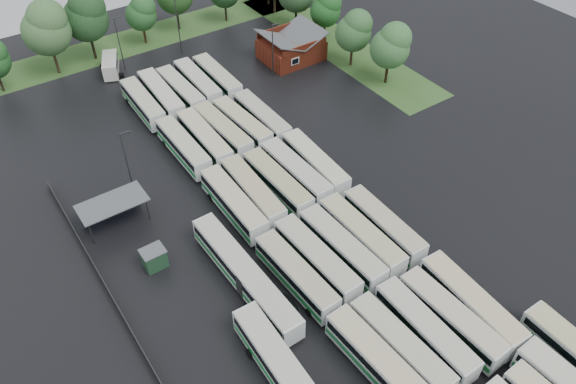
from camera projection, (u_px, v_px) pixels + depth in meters
ground at (333, 273)px, 64.13m from camera, size 160.00×160.00×0.00m
brick_building at (291, 49)px, 98.73m from camera, size 10.07×8.60×5.39m
wash_shed at (112, 204)px, 68.21m from camera, size 8.20×4.20×3.58m
utility_hut at (154, 258)px, 64.07m from camera, size 2.70×2.20×2.62m
grass_strip_north at (126, 43)px, 104.10m from camera, size 80.00×10.00×0.01m
grass_strip_east at (335, 43)px, 104.19m from camera, size 10.00×50.00×0.01m
west_fence at (122, 315)px, 59.27m from camera, size 0.10×50.00×1.20m
bus_r1c0 at (379, 363)px, 53.58m from camera, size 3.22×12.90×3.57m
bus_r1c1 at (400, 346)px, 55.01m from camera, size 3.03×12.39×3.43m
bus_r1c2 at (425, 331)px, 56.31m from camera, size 2.84×12.49×3.47m
bus_r1c3 at (451, 318)px, 57.40m from camera, size 3.05×12.58×3.48m
bus_r1c4 at (471, 303)px, 58.67m from camera, size 3.33×13.00×3.59m
bus_r2c0 at (296, 275)px, 61.53m from camera, size 2.96×12.39×3.43m
bus_r2c1 at (317, 259)px, 63.11m from camera, size 3.02×12.83×3.55m
bus_r2c2 at (342, 248)px, 64.35m from camera, size 3.04×12.81×3.55m
bus_r2c3 at (361, 236)px, 65.72m from camera, size 2.77×12.85×3.57m
bus_r2c4 at (384, 225)px, 67.09m from camera, size 2.84×12.37×3.43m
bus_r3c0 at (234, 204)px, 69.78m from camera, size 2.94×12.74×3.53m
bus_r3c1 at (253, 192)px, 71.31m from camera, size 3.30×12.79×3.53m
bus_r3c2 at (277, 183)px, 72.58m from camera, size 2.83×12.58×3.49m
bus_r3c3 at (296, 173)px, 74.11m from camera, size 2.89×12.79×3.55m
bus_r3c4 at (315, 164)px, 75.48m from camera, size 3.29×12.84×3.54m
bus_r4c0 at (183, 147)px, 78.22m from camera, size 2.73×12.42×3.45m
bus_r4c1 at (205, 139)px, 79.48m from camera, size 3.00×12.71×3.52m
bus_r4c2 at (222, 131)px, 80.91m from camera, size 3.12×12.66×3.50m
bus_r4c3 at (242, 124)px, 82.23m from camera, size 3.22×12.34×3.40m
bus_r4c4 at (262, 118)px, 83.43m from camera, size 2.67×12.27×3.41m
bus_r5c0 at (143, 103)px, 86.22m from camera, size 2.94×12.25×3.39m
bus_r5c1 at (161, 96)px, 87.62m from camera, size 3.33×12.96×3.58m
bus_r5c2 at (181, 91)px, 88.85m from camera, size 2.70×12.32×3.42m
bus_r5c3 at (198, 83)px, 90.44m from camera, size 3.03×12.53×3.47m
bus_r5c4 at (217, 78)px, 91.63m from camera, size 2.89×12.42×3.44m
artic_bus_west_b at (245, 275)px, 61.44m from camera, size 2.89×18.80×3.48m
minibus at (111, 65)px, 95.34m from camera, size 4.66×6.85×2.81m
tree_north_1 at (47, 27)px, 90.72m from camera, size 7.87×7.87×13.04m
tree_north_2 at (86, 15)px, 94.61m from camera, size 7.60×7.60×12.59m
tree_north_3 at (142, 12)px, 100.28m from camera, size 5.56×5.56×9.21m
tree_east_0 at (392, 45)px, 89.48m from camera, size 6.46×6.46×10.69m
tree_east_1 at (355, 30)px, 93.96m from camera, size 6.12×6.12×10.14m
tree_east_2 at (327, 9)px, 101.38m from camera, size 5.54×5.54×9.18m
lamp_post_ne at (273, 47)px, 91.95m from camera, size 1.44×0.28×9.35m
lamp_post_nw at (127, 160)px, 69.95m from camera, size 1.53×0.30×9.95m
lamp_post_back_w at (119, 40)px, 93.50m from camera, size 1.46×0.29×9.51m
lamp_post_back_e at (178, 23)px, 97.51m from camera, size 1.55×0.30×10.04m
puddle_2 at (270, 314)px, 60.05m from camera, size 6.35×6.35×0.01m
puddle_3 at (373, 268)px, 64.72m from camera, size 4.53×4.53×0.01m
puddle_4 at (547, 345)px, 57.27m from camera, size 3.82×3.82×0.01m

